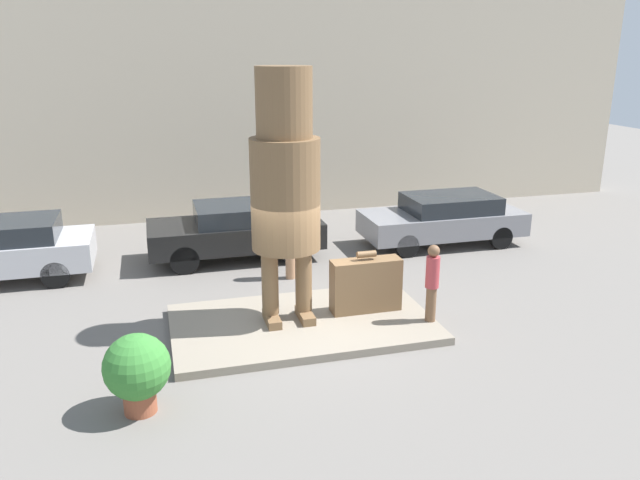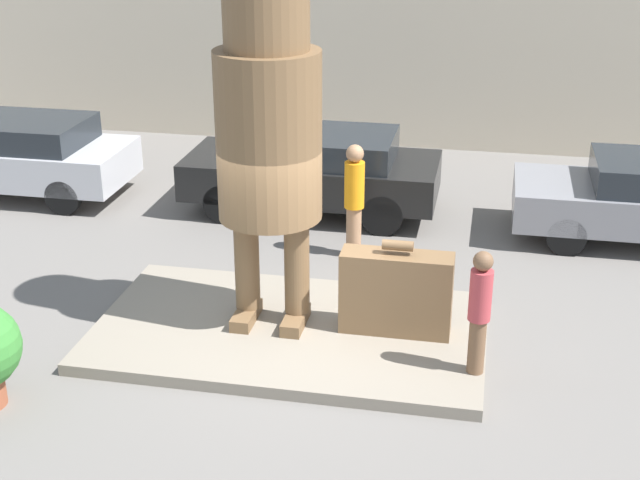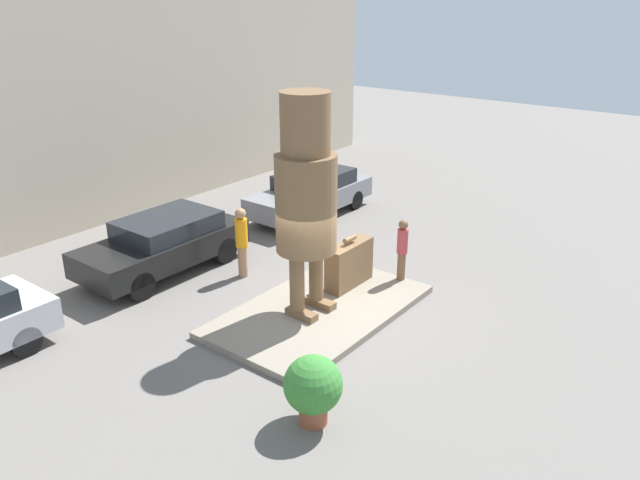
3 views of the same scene
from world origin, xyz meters
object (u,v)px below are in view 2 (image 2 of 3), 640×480
object	(u,v)px
giant_suitcase	(396,292)
parked_car_black	(315,169)
tourist	(480,308)
parked_car_silver	(18,154)
statue_figure	(268,112)
worker_hivis	(354,196)

from	to	relation	value
giant_suitcase	parked_car_black	xyz separation A→B (m)	(-1.96, 4.44, 0.09)
tourist	parked_car_silver	distance (m)	10.02
statue_figure	parked_car_black	size ratio (longest dim) A/B	1.09
statue_figure	parked_car_black	world-z (taller)	statue_figure
tourist	worker_hivis	bearing A→B (deg)	120.44
parked_car_silver	worker_hivis	size ratio (longest dim) A/B	2.31
tourist	worker_hivis	world-z (taller)	worker_hivis
statue_figure	worker_hivis	bearing A→B (deg)	75.93
worker_hivis	tourist	bearing A→B (deg)	-59.56
parked_car_silver	worker_hivis	bearing A→B (deg)	165.94
giant_suitcase	parked_car_black	world-z (taller)	parked_car_black
statue_figure	parked_car_silver	xyz separation A→B (m)	(-5.94, 4.28, -2.20)
parked_car_black	worker_hivis	bearing A→B (deg)	118.69
parked_car_silver	giant_suitcase	bearing A→B (deg)	150.55
tourist	statue_figure	bearing A→B (deg)	162.97
tourist	parked_car_black	xyz separation A→B (m)	(-3.02, 5.26, -0.21)
statue_figure	giant_suitcase	bearing A→B (deg)	0.20
tourist	worker_hivis	size ratio (longest dim) A/B	0.85
tourist	parked_car_black	distance (m)	6.07
statue_figure	tourist	distance (m)	3.43
parked_car_silver	parked_car_black	bearing A→B (deg)	-178.34
statue_figure	worker_hivis	distance (m)	3.35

